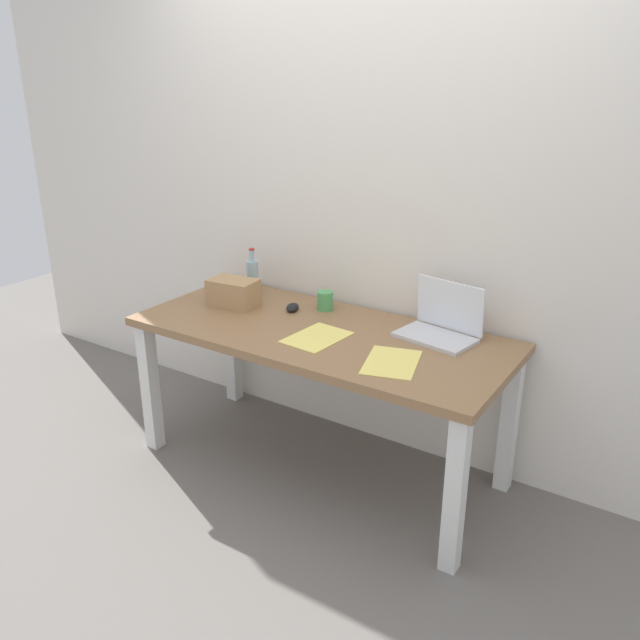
{
  "coord_description": "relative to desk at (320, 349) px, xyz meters",
  "views": [
    {
      "loc": [
        1.53,
        -2.34,
        1.86
      ],
      "look_at": [
        0.0,
        0.0,
        0.78
      ],
      "focal_mm": 36.57,
      "sensor_mm": 36.0,
      "label": 1
    }
  ],
  "objects": [
    {
      "name": "computer_mouse",
      "position": [
        -0.26,
        0.14,
        0.11
      ],
      "size": [
        0.09,
        0.12,
        0.03
      ],
      "primitive_type": "ellipsoid",
      "rotation": [
        0.0,
        0.0,
        0.37
      ],
      "color": "black",
      "rests_on": "desk"
    },
    {
      "name": "ground_plane",
      "position": [
        0.0,
        0.0,
        -0.64
      ],
      "size": [
        8.0,
        8.0,
        0.0
      ],
      "primitive_type": "plane",
      "color": "slate"
    },
    {
      "name": "cardboard_box",
      "position": [
        -0.55,
        0.04,
        0.16
      ],
      "size": [
        0.26,
        0.18,
        0.14
      ],
      "primitive_type": "cube",
      "rotation": [
        0.0,
        0.0,
        0.1
      ],
      "color": "tan",
      "rests_on": "desk"
    },
    {
      "name": "desk",
      "position": [
        0.0,
        0.0,
        0.0
      ],
      "size": [
        1.77,
        0.76,
        0.73
      ],
      "color": "olive",
      "rests_on": "ground"
    },
    {
      "name": "laptop_right",
      "position": [
        0.5,
        0.23,
        0.15
      ],
      "size": [
        0.37,
        0.28,
        0.25
      ],
      "color": "silver",
      "rests_on": "desk"
    },
    {
      "name": "coffee_mug",
      "position": [
        -0.13,
        0.24,
        0.14
      ],
      "size": [
        0.08,
        0.08,
        0.09
      ],
      "primitive_type": "cylinder",
      "color": "#4C9E56",
      "rests_on": "desk"
    },
    {
      "name": "back_wall",
      "position": [
        0.0,
        0.44,
        0.66
      ],
      "size": [
        5.2,
        0.08,
        2.6
      ],
      "primitive_type": "cube",
      "color": "silver",
      "rests_on": "ground"
    },
    {
      "name": "paper_sheet_front_right",
      "position": [
        0.44,
        -0.14,
        0.09
      ],
      "size": [
        0.28,
        0.34,
        0.0
      ],
      "primitive_type": "cube",
      "rotation": [
        0.0,
        0.0,
        0.28
      ],
      "color": "#F4E06B",
      "rests_on": "desk"
    },
    {
      "name": "beer_bottle",
      "position": [
        -0.6,
        0.25,
        0.19
      ],
      "size": [
        0.06,
        0.06,
        0.25
      ],
      "color": "#99B7C1",
      "rests_on": "desk"
    },
    {
      "name": "paper_sheet_center",
      "position": [
        0.04,
        -0.08,
        0.09
      ],
      "size": [
        0.24,
        0.31,
        0.0
      ],
      "primitive_type": "cube",
      "rotation": [
        0.0,
        0.0,
        -0.09
      ],
      "color": "#F4E06B",
      "rests_on": "desk"
    }
  ]
}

